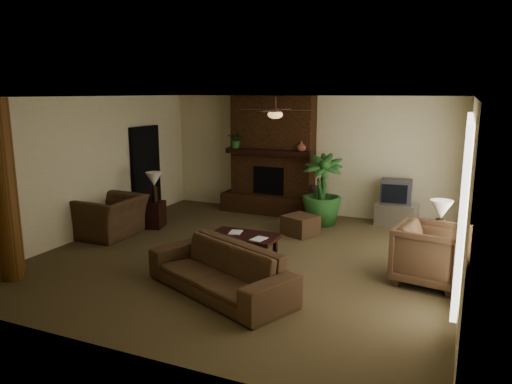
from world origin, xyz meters
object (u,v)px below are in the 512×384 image
at_px(floor_vase, 313,199).
at_px(floor_plant, 321,205).
at_px(lamp_left, 154,181).
at_px(lamp_right, 441,213).
at_px(tv_stand, 396,215).
at_px(side_table_right, 438,255).
at_px(side_table_left, 152,214).
at_px(ottoman, 301,225).
at_px(sofa, 220,262).
at_px(armchair_left, 110,210).
at_px(armchair_right, 432,252).
at_px(coffee_table, 244,238).
at_px(log_column, 5,191).

distance_m(floor_vase, floor_plant, 0.63).
distance_m(lamp_left, lamp_right, 5.82).
xyz_separation_m(tv_stand, side_table_right, (0.99, -2.56, 0.03)).
bearing_deg(tv_stand, side_table_left, -147.85).
bearing_deg(ottoman, sofa, -92.61).
height_order(side_table_right, lamp_right, lamp_right).
distance_m(armchair_left, armchair_right, 6.14).
bearing_deg(tv_stand, coffee_table, -115.97).
relative_size(tv_stand, floor_plant, 0.55).
xyz_separation_m(log_column, coffee_table, (2.93, 2.30, -1.03)).
height_order(log_column, side_table_right, log_column).
bearing_deg(tv_stand, sofa, -103.65).
distance_m(ottoman, floor_plant, 0.99).
xyz_separation_m(sofa, tv_stand, (1.86, 4.75, -0.22)).
relative_size(ottoman, lamp_left, 0.92).
distance_m(ottoman, lamp_right, 3.04).
distance_m(sofa, floor_vase, 4.75).
height_order(coffee_table, side_table_left, side_table_left).
relative_size(lamp_left, side_table_right, 1.18).
relative_size(log_column, floor_plant, 1.80).
bearing_deg(coffee_table, armchair_right, 1.83).
xyz_separation_m(lamp_left, lamp_right, (5.80, -0.47, 0.00)).
distance_m(sofa, tv_stand, 5.10).
relative_size(ottoman, floor_vase, 0.78).
bearing_deg(armchair_left, side_table_right, 94.66).
distance_m(armchair_left, lamp_left, 1.14).
bearing_deg(side_table_left, ottoman, 13.08).
bearing_deg(floor_plant, lamp_right, -39.37).
bearing_deg(side_table_right, ottoman, 158.17).
bearing_deg(coffee_table, armchair_left, 177.19).
bearing_deg(tv_stand, floor_plant, -153.42).
bearing_deg(side_table_left, floor_plant, 26.84).
relative_size(armchair_right, side_table_right, 1.84).
bearing_deg(tv_stand, armchair_right, -65.93).
bearing_deg(armchair_right, floor_vase, 51.28).
height_order(ottoman, lamp_right, lamp_right).
bearing_deg(armchair_right, ottoman, 66.97).
bearing_deg(armchair_left, armchair_right, 89.14).
xyz_separation_m(side_table_right, lamp_right, (0.00, -0.06, 0.73)).
distance_m(coffee_table, lamp_left, 2.92).
height_order(ottoman, side_table_left, side_table_left).
relative_size(log_column, armchair_right, 2.76).
xyz_separation_m(log_column, floor_vase, (3.21, 5.55, -0.97)).
bearing_deg(ottoman, side_table_left, -166.92).
bearing_deg(coffee_table, floor_plant, 77.07).
xyz_separation_m(armchair_right, tv_stand, (-0.92, 3.16, -0.26)).
bearing_deg(lamp_left, lamp_right, -4.62).
relative_size(sofa, armchair_left, 1.93).
distance_m(armchair_right, tv_stand, 3.30).
distance_m(tv_stand, floor_plant, 1.65).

